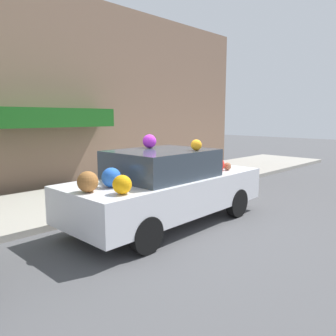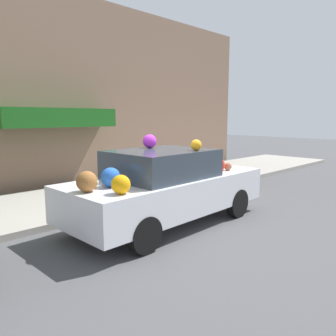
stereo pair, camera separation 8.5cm
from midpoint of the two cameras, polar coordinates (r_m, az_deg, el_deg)
name	(u,v)px [view 1 (the left image)]	position (r m, az deg, el deg)	size (l,w,h in m)	color
ground_plane	(163,221)	(7.04, -1.29, -9.24)	(60.00, 60.00, 0.00)	#4C4C4F
sidewalk_curb	(93,197)	(9.10, -13.21, -4.87)	(24.00, 3.20, 0.13)	#9E998E
building_facade	(49,92)	(10.83, -20.18, 12.38)	(18.00, 1.20, 5.99)	#846651
fire_hydrant	(153,181)	(8.80, -2.82, -2.35)	(0.20, 0.20, 0.70)	#B2B2B7
art_car	(166,186)	(6.68, -0.67, -3.16)	(4.47, 1.89, 1.83)	silver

